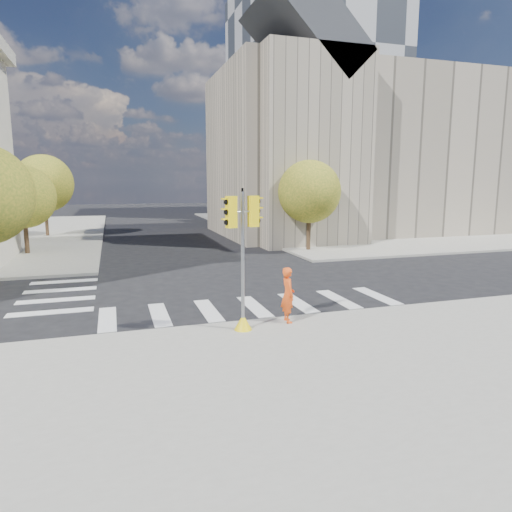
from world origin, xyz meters
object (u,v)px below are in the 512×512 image
at_px(lamp_near, 294,183).
at_px(lamp_far, 243,182).
at_px(traffic_signal, 243,272).
at_px(photographer, 288,295).

distance_m(lamp_near, lamp_far, 14.00).
relative_size(lamp_far, traffic_signal, 1.83).
distance_m(lamp_far, traffic_signal, 34.35).
height_order(lamp_far, photographer, lamp_far).
bearing_deg(traffic_signal, lamp_far, 61.33).
relative_size(lamp_far, photographer, 4.38).
distance_m(traffic_signal, photographer, 1.93).
distance_m(lamp_near, traffic_signal, 21.29).
relative_size(lamp_near, traffic_signal, 1.83).
bearing_deg(traffic_signal, photographer, -1.11).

